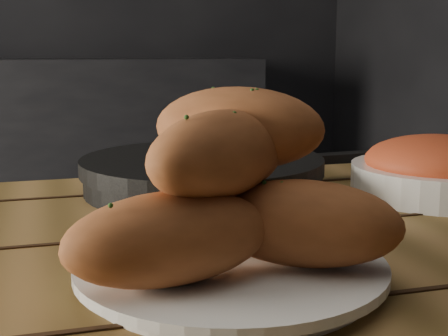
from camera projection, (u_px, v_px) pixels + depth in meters
plate at (231, 270)px, 0.50m from camera, size 0.25×0.25×0.02m
bread_rolls at (228, 189)px, 0.49m from camera, size 0.28×0.23×0.14m
skillet at (204, 173)px, 0.83m from camera, size 0.46×0.32×0.05m
bowl at (439, 170)px, 0.80m from camera, size 0.22×0.22×0.08m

